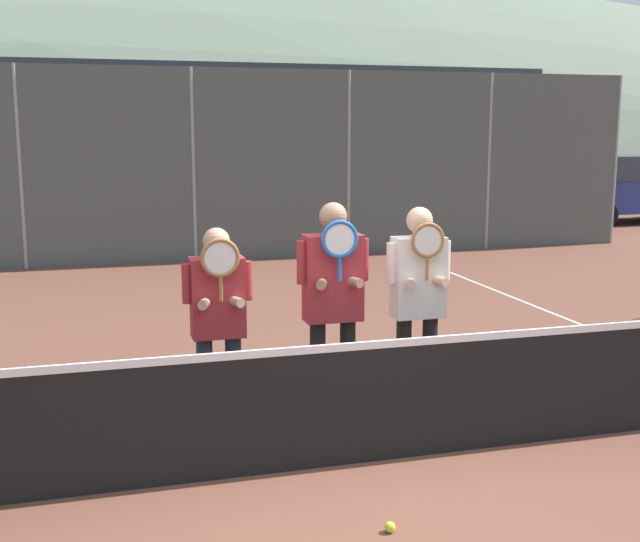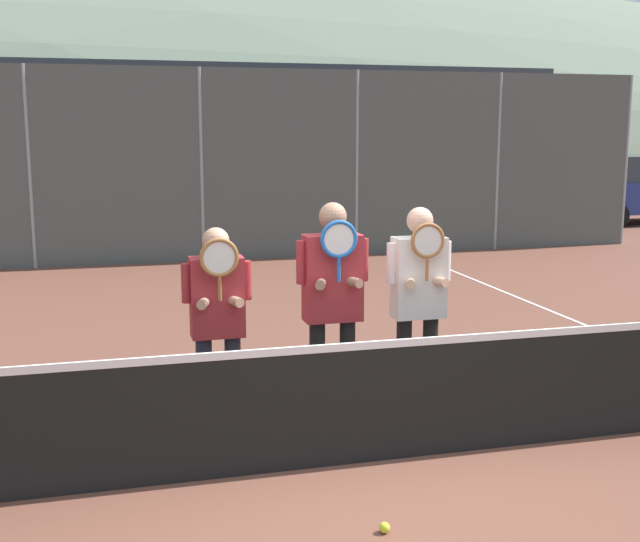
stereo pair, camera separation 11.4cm
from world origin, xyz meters
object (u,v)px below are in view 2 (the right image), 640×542
object	(u,v)px
player_center_left	(333,294)
car_left_of_center	(241,195)
player_center_right	(419,293)
car_center	(463,194)
tennis_ball_on_court	(384,528)
player_leftmost	(218,313)

from	to	relation	value
player_center_left	car_left_of_center	bearing A→B (deg)	84.22
player_center_right	car_center	xyz separation A→B (m)	(5.75, 11.54, -0.17)
car_left_of_center	tennis_ball_on_court	xyz separation A→B (m)	(-1.40, -13.84, -0.92)
car_left_of_center	tennis_ball_on_court	distance (m)	13.94
player_leftmost	player_center_left	distance (m)	0.94
player_center_left	tennis_ball_on_court	size ratio (longest dim) A/B	27.37
player_center_left	tennis_ball_on_court	distance (m)	2.14
player_center_left	tennis_ball_on_court	world-z (taller)	player_center_left
player_leftmost	player_center_left	xyz separation A→B (m)	(0.93, -0.06, 0.12)
player_leftmost	player_center_left	bearing A→B (deg)	-3.68
tennis_ball_on_court	car_left_of_center	bearing A→B (deg)	84.22
car_left_of_center	player_center_left	bearing A→B (deg)	-95.78
tennis_ball_on_court	player_center_right	bearing A→B (deg)	63.19
player_center_left	car_left_of_center	xyz separation A→B (m)	(1.21, 12.00, -0.16)
player_leftmost	car_center	bearing A→B (deg)	57.12
player_center_right	car_center	distance (m)	12.90
player_leftmost	tennis_ball_on_court	bearing A→B (deg)	-68.55
player_center_right	tennis_ball_on_court	distance (m)	2.35
player_center_left	car_left_of_center	distance (m)	12.07
car_left_of_center	car_center	size ratio (longest dim) A/B	0.90
player_center_right	tennis_ball_on_court	bearing A→B (deg)	-116.81
player_leftmost	tennis_ball_on_court	size ratio (longest dim) A/B	24.72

